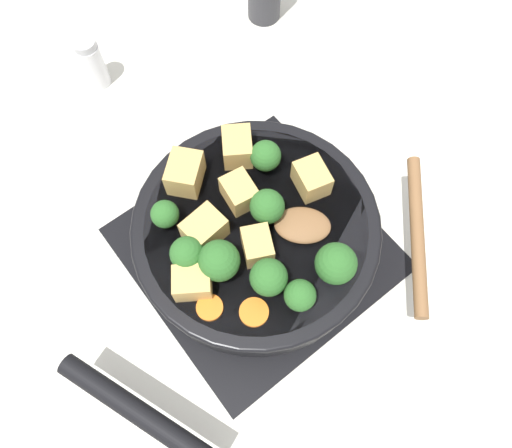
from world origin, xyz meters
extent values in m
plane|color=silver|center=(0.00, 0.00, 0.00)|extent=(2.40, 2.40, 0.00)
cube|color=black|center=(0.00, 0.00, 0.00)|extent=(0.31, 0.31, 0.01)
torus|color=black|center=(0.00, 0.00, 0.02)|extent=(0.24, 0.24, 0.01)
cube|color=black|center=(0.00, 0.00, 0.02)|extent=(0.01, 0.23, 0.01)
cube|color=black|center=(0.00, 0.00, 0.02)|extent=(0.23, 0.01, 0.01)
cylinder|color=black|center=(0.00, 0.00, 0.05)|extent=(0.30, 0.30, 0.06)
cylinder|color=brown|center=(0.00, 0.00, 0.06)|extent=(0.27, 0.27, 0.05)
torus|color=black|center=(0.00, 0.00, 0.08)|extent=(0.31, 0.31, 0.01)
cylinder|color=black|center=(-0.09, 0.23, 0.07)|extent=(0.19, 0.09, 0.02)
ellipsoid|color=brown|center=(-0.04, -0.04, 0.09)|extent=(0.08, 0.08, 0.01)
cylinder|color=brown|center=(-0.13, -0.14, 0.09)|extent=(0.16, 0.15, 0.02)
cube|color=tan|center=(0.10, 0.03, 0.10)|extent=(0.06, 0.06, 0.04)
cube|color=tan|center=(0.09, -0.04, 0.10)|extent=(0.06, 0.05, 0.04)
cube|color=tan|center=(-0.03, 0.02, 0.10)|extent=(0.05, 0.05, 0.03)
cube|color=tan|center=(-0.02, 0.10, 0.10)|extent=(0.05, 0.05, 0.03)
cube|color=tan|center=(0.00, -0.09, 0.10)|extent=(0.05, 0.04, 0.04)
cube|color=tan|center=(0.02, 0.06, 0.10)|extent=(0.04, 0.05, 0.04)
cube|color=tan|center=(0.04, -0.01, 0.10)|extent=(0.05, 0.04, 0.03)
cylinder|color=#709956|center=(-0.07, 0.04, 0.09)|extent=(0.01, 0.01, 0.01)
sphere|color=#2D6628|center=(-0.07, 0.04, 0.11)|extent=(0.04, 0.04, 0.04)
cylinder|color=#709956|center=(0.06, -0.06, 0.09)|extent=(0.01, 0.01, 0.01)
sphere|color=#2D6628|center=(0.06, -0.06, 0.11)|extent=(0.04, 0.04, 0.04)
cylinder|color=#709956|center=(-0.11, 0.02, 0.09)|extent=(0.01, 0.01, 0.01)
sphere|color=#2D6628|center=(-0.11, 0.02, 0.11)|extent=(0.04, 0.04, 0.04)
cylinder|color=#709956|center=(0.01, 0.09, 0.09)|extent=(0.01, 0.01, 0.01)
sphere|color=#2D6628|center=(0.01, 0.09, 0.11)|extent=(0.04, 0.04, 0.04)
cylinder|color=#709956|center=(0.07, 0.08, 0.09)|extent=(0.01, 0.01, 0.01)
sphere|color=#2D6628|center=(0.07, 0.08, 0.11)|extent=(0.03, 0.03, 0.03)
cylinder|color=#709956|center=(-0.10, -0.03, 0.09)|extent=(0.01, 0.01, 0.01)
sphere|color=#2D6628|center=(-0.10, -0.03, 0.11)|extent=(0.05, 0.05, 0.05)
cylinder|color=#709956|center=(0.00, -0.02, 0.09)|extent=(0.01, 0.01, 0.01)
sphere|color=#2D6628|center=(0.00, -0.02, 0.11)|extent=(0.04, 0.04, 0.04)
cylinder|color=#709956|center=(-0.02, 0.07, 0.09)|extent=(0.01, 0.01, 0.01)
sphere|color=#2D6628|center=(-0.02, 0.07, 0.11)|extent=(0.05, 0.05, 0.05)
cylinder|color=orange|center=(-0.08, 0.07, 0.09)|extent=(0.03, 0.03, 0.01)
cylinder|color=orange|center=(-0.05, 0.10, 0.09)|extent=(0.03, 0.03, 0.01)
cylinder|color=white|center=(0.38, 0.02, 0.04)|extent=(0.04, 0.04, 0.07)
cylinder|color=#B7B7BC|center=(0.38, 0.02, 0.08)|extent=(0.03, 0.03, 0.01)
camera|label=1|loc=(-0.19, 0.15, 0.63)|focal=35.00mm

